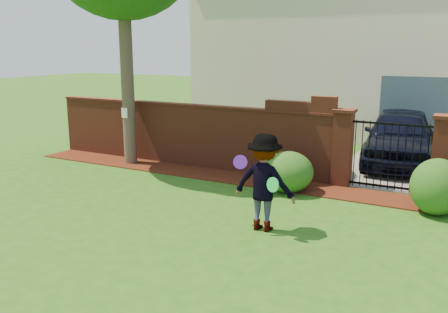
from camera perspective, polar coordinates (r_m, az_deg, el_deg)
The scene contains 15 objects.
ground at distance 9.65m, azimuth -6.80°, elevation -7.43°, with size 80.00×80.00×0.01m, color #295916.
mulch_bed at distance 12.82m, azimuth -1.81°, elevation -2.10°, with size 11.10×1.08×0.03m, color #3C160B.
brick_wall at distance 13.71m, azimuth -4.31°, elevation 2.76°, with size 8.70×0.31×2.16m.
pillar_left at distance 11.98m, azimuth 13.83°, elevation 1.08°, with size 0.50×0.50×1.88m.
pillar_right at distance 11.66m, azimuth 24.34°, elevation -0.03°, with size 0.50×0.50×1.88m.
iron_gate at distance 11.79m, azimuth 18.98°, elevation 0.05°, with size 1.78×0.03×1.60m.
driveway at distance 15.85m, azimuth 21.13°, elevation -0.10°, with size 3.20×8.00×0.01m, color slate.
house at distance 19.85m, azimuth 16.10°, elevation 11.92°, with size 12.40×6.40×6.30m.
car at distance 14.54m, azimuth 20.00°, elevation 2.08°, with size 1.89×4.69×1.60m, color black.
paper_notice at distance 13.92m, azimuth -11.67°, elevation 5.07°, with size 0.20×0.01×0.28m, color white.
shrub_left at distance 11.32m, azimuth 7.58°, elevation -1.81°, with size 1.17×1.17×0.96m, color #1A5118.
shrub_middle at distance 10.60m, azimuth 23.85°, elevation -3.30°, with size 1.05×1.05×1.16m, color #1A5118.
man at distance 8.82m, azimuth 4.66°, elevation -3.13°, with size 1.17×0.67×1.81m, color gray.
frisbee_purple at distance 8.59m, azimuth 1.94°, elevation -0.66°, with size 0.25×0.25×0.02m, color #6A20CB.
frisbee_green at distance 8.45m, azimuth 5.78°, elevation -3.33°, with size 0.27×0.27×0.02m, color #1BD14D.
Camera 1 is at (5.22, -7.40, 3.33)m, focal length 38.73 mm.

